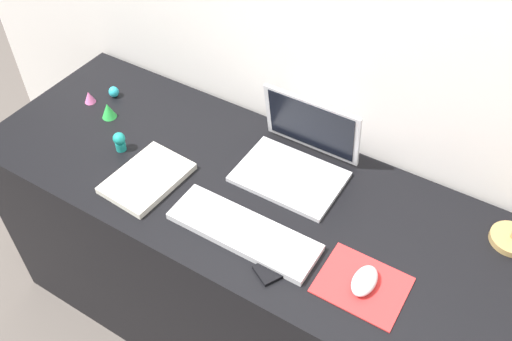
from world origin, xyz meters
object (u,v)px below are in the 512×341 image
object	(u,v)px
toy_figurine_cyan	(114,92)
toy_figurine_teal	(120,141)
toy_figurine_pink	(89,97)
toy_figurine_green	(108,110)
laptop	(299,154)
notebook_pad	(147,178)
cell_phone	(281,266)
mouse	(365,281)
keyboard	(244,232)

from	to	relation	value
toy_figurine_cyan	toy_figurine_teal	bearing A→B (deg)	-43.85
toy_figurine_pink	toy_figurine_teal	xyz separation A→B (m)	(0.24, -0.12, 0.01)
toy_figurine_green	toy_figurine_cyan	xyz separation A→B (m)	(-0.06, 0.09, -0.01)
laptop	notebook_pad	size ratio (longest dim) A/B	1.25
toy_figurine_green	toy_figurine_teal	size ratio (longest dim) A/B	0.83
toy_figurine_green	cell_phone	bearing A→B (deg)	-15.87
mouse	toy_figurine_teal	xyz separation A→B (m)	(-0.83, 0.06, 0.01)
notebook_pad	toy_figurine_teal	distance (m)	0.17
toy_figurine_teal	toy_figurine_pink	bearing A→B (deg)	153.30
cell_phone	toy_figurine_pink	bearing A→B (deg)	-167.25
laptop	notebook_pad	xyz separation A→B (m)	(-0.34, -0.28, -0.04)
notebook_pad	cell_phone	bearing A→B (deg)	-3.40
notebook_pad	toy_figurine_teal	size ratio (longest dim) A/B	3.79
toy_figurine_green	toy_figurine_cyan	size ratio (longest dim) A/B	1.41
notebook_pad	toy_figurine_green	distance (m)	0.33
toy_figurine_pink	mouse	bearing A→B (deg)	-9.79
toy_figurine_green	notebook_pad	bearing A→B (deg)	-28.76
cell_phone	toy_figurine_teal	xyz separation A→B (m)	(-0.63, 0.12, 0.03)
notebook_pad	toy_figurine_green	size ratio (longest dim) A/B	4.57
keyboard	notebook_pad	distance (m)	0.34
cell_phone	toy_figurine_pink	distance (m)	0.90
laptop	keyboard	distance (m)	0.30
toy_figurine_green	toy_figurine_cyan	distance (m)	0.11
mouse	toy_figurine_pink	xyz separation A→B (m)	(-1.07, 0.18, -0.00)
laptop	toy_figurine_pink	size ratio (longest dim) A/B	7.34
toy_figurine_pink	toy_figurine_green	distance (m)	0.11
toy_figurine_cyan	notebook_pad	bearing A→B (deg)	-35.56
laptop	keyboard	size ratio (longest dim) A/B	0.73
keyboard	cell_phone	bearing A→B (deg)	-16.17
laptop	toy_figurine_pink	distance (m)	0.75
mouse	toy_figurine_cyan	distance (m)	1.05
keyboard	notebook_pad	xyz separation A→B (m)	(-0.34, 0.02, 0.00)
notebook_pad	toy_figurine_pink	world-z (taller)	toy_figurine_pink
notebook_pad	toy_figurine_green	world-z (taller)	toy_figurine_green
notebook_pad	toy_figurine_green	xyz separation A→B (m)	(-0.29, 0.16, 0.02)
notebook_pad	mouse	bearing A→B (deg)	3.52
mouse	toy_figurine_pink	distance (m)	1.09
mouse	notebook_pad	xyz separation A→B (m)	(-0.67, 0.00, -0.01)
toy_figurine_pink	toy_figurine_green	world-z (taller)	toy_figurine_green
toy_figurine_pink	toy_figurine_green	size ratio (longest dim) A/B	0.78
keyboard	mouse	xyz separation A→B (m)	(0.33, 0.02, 0.01)
notebook_pad	laptop	bearing A→B (deg)	42.43
toy_figurine_cyan	mouse	bearing A→B (deg)	-13.77
keyboard	toy_figurine_teal	world-z (taller)	toy_figurine_teal
keyboard	mouse	size ratio (longest dim) A/B	4.27
toy_figurine_cyan	keyboard	bearing A→B (deg)	-21.32
keyboard	toy_figurine_green	xyz separation A→B (m)	(-0.63, 0.18, 0.02)
cell_phone	notebook_pad	distance (m)	0.48
cell_phone	toy_figurine_pink	size ratio (longest dim) A/B	3.13
keyboard	toy_figurine_pink	world-z (taller)	toy_figurine_pink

